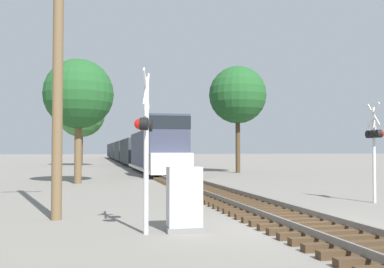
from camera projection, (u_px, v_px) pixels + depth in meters
name	position (u px, v px, depth m)	size (l,w,h in m)	color
ground_plane	(301.00, 227.00, 11.66)	(400.00, 400.00, 0.00)	slate
rail_track_bed	(301.00, 221.00, 11.67)	(2.60, 160.00, 0.31)	#42301E
freight_train	(126.00, 151.00, 71.40)	(2.96, 87.96, 4.53)	#33384C
crossing_signal_near	(145.00, 135.00, 10.72)	(0.54, 1.01, 3.91)	silver
crossing_signal_far	(375.00, 140.00, 16.99)	(0.41, 1.01, 3.78)	silver
relay_cabinet	(184.00, 200.00, 11.00)	(0.91, 0.56, 1.58)	slate
utility_pole	(58.00, 43.00, 12.96)	(1.80, 0.30, 9.91)	brown
tree_far_right	(79.00, 94.00, 26.73)	(4.16, 4.16, 7.42)	brown
tree_mid_background	(238.00, 95.00, 39.18)	(5.01, 5.01, 9.31)	#473521
tree_deep_background	(81.00, 114.00, 56.46)	(5.92, 5.92, 9.52)	#473521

